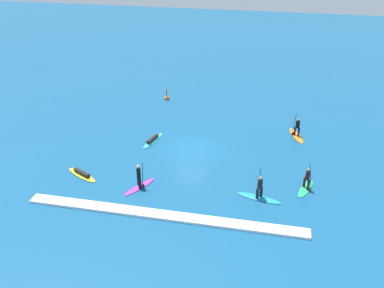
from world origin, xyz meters
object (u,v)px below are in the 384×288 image
object	(u,v)px
surfer_on_orange_board	(297,132)
surfer_on_purple_board	(139,181)
marker_buoy	(167,98)
surfer_on_teal_board	(153,140)
surfer_on_blue_board	(259,193)
surfer_on_yellow_board	(82,174)
surfer_on_green_board	(306,183)

from	to	relation	value
surfer_on_orange_board	surfer_on_purple_board	bearing A→B (deg)	113.99
surfer_on_orange_board	marker_buoy	xyz separation A→B (m)	(-13.54, 5.95, -0.27)
surfer_on_teal_board	marker_buoy	xyz separation A→B (m)	(-1.22, 9.47, 0.03)
surfer_on_blue_board	surfer_on_teal_board	distance (m)	11.73
surfer_on_yellow_board	surfer_on_purple_board	bearing A→B (deg)	-159.85
surfer_on_green_board	surfer_on_orange_board	xyz separation A→B (m)	(-0.58, 8.36, -0.02)
surfer_on_green_board	surfer_on_yellow_board	world-z (taller)	surfer_on_green_board
surfer_on_blue_board	surfer_on_teal_board	bearing A→B (deg)	-21.64
surfer_on_green_board	surfer_on_yellow_board	bearing A→B (deg)	-63.86
surfer_on_purple_board	surfer_on_yellow_board	bearing A→B (deg)	111.86
surfer_on_purple_board	surfer_on_teal_board	distance (m)	7.14
surfer_on_green_board	surfer_on_orange_board	distance (m)	8.38
surfer_on_purple_board	marker_buoy	distance (m)	16.68
surfer_on_teal_board	surfer_on_orange_board	bearing A→B (deg)	-60.13
surfer_on_teal_board	surfer_on_green_board	bearing A→B (deg)	-96.65
surfer_on_green_board	surfer_on_blue_board	distance (m)	3.73
surfer_on_orange_board	surfer_on_blue_board	bearing A→B (deg)	146.12
surfer_on_teal_board	surfer_on_purple_board	bearing A→B (deg)	-157.53
surfer_on_orange_board	surfer_on_yellow_board	bearing A→B (deg)	102.59
surfer_on_purple_board	surfer_on_teal_board	world-z (taller)	surfer_on_purple_board
surfer_on_green_board	marker_buoy	world-z (taller)	surfer_on_green_board
surfer_on_yellow_board	marker_buoy	bearing A→B (deg)	-71.39
surfer_on_purple_board	surfer_on_teal_board	size ratio (longest dim) A/B	0.89
surfer_on_yellow_board	surfer_on_orange_board	distance (m)	18.88
surfer_on_blue_board	marker_buoy	xyz separation A→B (m)	(-10.87, 16.14, -0.29)
surfer_on_purple_board	surfer_on_green_board	bearing A→B (deg)	-50.18
marker_buoy	surfer_on_blue_board	bearing A→B (deg)	-56.04
surfer_on_yellow_board	surfer_on_teal_board	xyz separation A→B (m)	(3.73, 6.42, -0.00)
surfer_on_orange_board	marker_buoy	distance (m)	14.79
surfer_on_yellow_board	marker_buoy	size ratio (longest dim) A/B	2.25
surfer_on_blue_board	marker_buoy	distance (m)	19.46
surfer_on_green_board	surfer_on_purple_board	xyz separation A→B (m)	(-11.84, -2.20, 0.05)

